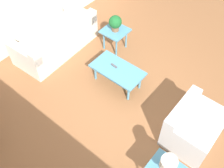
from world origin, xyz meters
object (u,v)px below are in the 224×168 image
at_px(armchair, 191,128).
at_px(coffee_table, 117,71).
at_px(sofa, 57,41).
at_px(side_table_plant, 115,33).
at_px(table_lamp, 168,165).
at_px(potted_plant, 115,23).

relative_size(armchair, coffee_table, 0.90).
xyz_separation_m(sofa, coffee_table, (-1.78, -0.07, 0.11)).
xyz_separation_m(side_table_plant, table_lamp, (-2.69, 2.13, 0.34)).
xyz_separation_m(sofa, table_lamp, (-3.71, 1.20, 0.51)).
height_order(armchair, coffee_table, armchair).
distance_m(side_table_plant, potted_plant, 0.29).
relative_size(side_table_plant, table_lamp, 1.40).
bearing_deg(table_lamp, side_table_plant, -38.45).
height_order(coffee_table, potted_plant, potted_plant).
distance_m(sofa, armchair, 3.63).
height_order(sofa, potted_plant, potted_plant).
relative_size(sofa, table_lamp, 5.13).
bearing_deg(coffee_table, sofa, 2.25).
bearing_deg(table_lamp, armchair, -85.49).
distance_m(armchair, table_lamp, 1.18).
bearing_deg(coffee_table, armchair, 174.05).
bearing_deg(sofa, armchair, 85.56).
xyz_separation_m(coffee_table, side_table_plant, (0.76, -0.86, 0.07)).
bearing_deg(potted_plant, side_table_plant, 45.00).
distance_m(coffee_table, table_lamp, 2.34).
xyz_separation_m(armchair, table_lamp, (-0.09, 1.08, 0.48)).
bearing_deg(potted_plant, coffee_table, 131.38).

